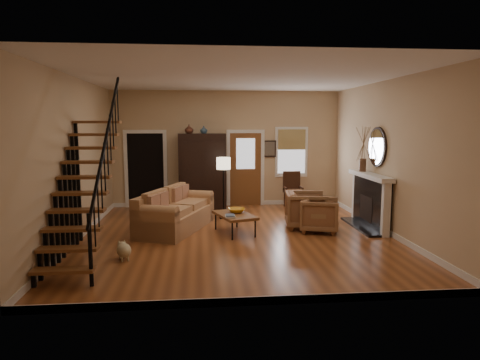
{
  "coord_description": "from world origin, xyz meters",
  "views": [
    {
      "loc": [
        -0.77,
        -8.79,
        2.36
      ],
      "look_at": [
        0.1,
        0.4,
        1.15
      ],
      "focal_mm": 32.0,
      "sensor_mm": 36.0,
      "label": 1
    }
  ],
  "objects": [
    {
      "name": "coffee_table",
      "position": [
        -0.03,
        0.25,
        0.21
      ],
      "size": [
        0.97,
        1.26,
        0.43
      ],
      "primitive_type": null,
      "rotation": [
        0.0,
        0.0,
        0.32
      ],
      "color": "brown",
      "rests_on": "ground"
    },
    {
      "name": "floor_lamp",
      "position": [
        -0.18,
        1.79,
        0.77
      ],
      "size": [
        0.37,
        0.37,
        1.54
      ],
      "primitive_type": null,
      "rotation": [
        0.0,
        0.0,
        0.04
      ],
      "color": "black",
      "rests_on": "ground"
    },
    {
      "name": "books",
      "position": [
        -0.15,
        -0.05,
        0.45
      ],
      "size": [
        0.2,
        0.28,
        0.05
      ],
      "primitive_type": null,
      "color": "beige",
      "rests_on": "coffee_table"
    },
    {
      "name": "room",
      "position": [
        -0.41,
        1.76,
        1.51
      ],
      "size": [
        7.0,
        7.33,
        3.3
      ],
      "color": "brown",
      "rests_on": "ground"
    },
    {
      "name": "bowl",
      "position": [
        0.02,
        0.4,
        0.47
      ],
      "size": [
        0.38,
        0.38,
        0.09
      ],
      "primitive_type": "imported",
      "color": "orange",
      "rests_on": "coffee_table"
    },
    {
      "name": "vase_a",
      "position": [
        -1.05,
        3.05,
        2.22
      ],
      "size": [
        0.24,
        0.24,
        0.25
      ],
      "primitive_type": "imported",
      "color": "#4C2619",
      "rests_on": "armoire"
    },
    {
      "name": "armchair_left",
      "position": [
        1.85,
        0.23,
        0.37
      ],
      "size": [
        1.01,
        1.0,
        0.75
      ],
      "primitive_type": "imported",
      "rotation": [
        0.0,
        0.0,
        1.28
      ],
      "color": "brown",
      "rests_on": "ground"
    },
    {
      "name": "staircase",
      "position": [
        -2.78,
        -1.3,
        1.6
      ],
      "size": [
        0.94,
        2.8,
        3.2
      ],
      "primitive_type": null,
      "color": "brown",
      "rests_on": "ground"
    },
    {
      "name": "vase_b",
      "position": [
        -0.65,
        3.05,
        2.21
      ],
      "size": [
        0.2,
        0.2,
        0.21
      ],
      "primitive_type": "imported",
      "color": "#334C60",
      "rests_on": "armoire"
    },
    {
      "name": "armoire",
      "position": [
        -0.7,
        3.15,
        1.05
      ],
      "size": [
        1.3,
        0.6,
        2.1
      ],
      "primitive_type": null,
      "color": "black",
      "rests_on": "ground"
    },
    {
      "name": "dog",
      "position": [
        -2.11,
        -1.39,
        0.15
      ],
      "size": [
        0.37,
        0.47,
        0.3
      ],
      "primitive_type": null,
      "rotation": [
        0.0,
        0.0,
        0.33
      ],
      "color": "beige",
      "rests_on": "ground"
    },
    {
      "name": "armchair_right",
      "position": [
        1.64,
        0.6,
        0.41
      ],
      "size": [
        1.02,
        1.0,
        0.83
      ],
      "primitive_type": "imported",
      "rotation": [
        0.0,
        0.0,
        1.44
      ],
      "color": "brown",
      "rests_on": "ground"
    },
    {
      "name": "sofa",
      "position": [
        -1.31,
        0.69,
        0.43
      ],
      "size": [
        1.76,
        2.5,
        0.86
      ],
      "primitive_type": null,
      "rotation": [
        0.0,
        0.0,
        -0.37
      ],
      "color": "#B47F51",
      "rests_on": "ground"
    },
    {
      "name": "fireplace",
      "position": [
        3.13,
        0.5,
        0.74
      ],
      "size": [
        0.33,
        1.95,
        2.3
      ],
      "color": "black",
      "rests_on": "ground"
    },
    {
      "name": "side_chair",
      "position": [
        1.85,
        2.95,
        0.51
      ],
      "size": [
        0.54,
        0.54,
        1.02
      ],
      "primitive_type": null,
      "color": "#391E12",
      "rests_on": "ground"
    }
  ]
}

